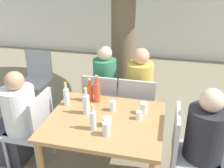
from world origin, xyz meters
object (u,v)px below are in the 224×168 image
(dining_table_front, at_px, (105,126))
(person_seated_3, at_px, (140,95))
(drinking_glass_3, at_px, (113,106))
(patio_chair_2, at_px, (102,102))
(water_bottle_4, at_px, (66,96))
(patio_chair_0, at_px, (34,126))
(patio_chair_4, at_px, (37,76))
(soda_bottle_2, at_px, (97,92))
(patio_chair_3, at_px, (137,106))
(drinking_glass_2, at_px, (107,122))
(person_seated_0, at_px, (15,124))
(drinking_glass_1, at_px, (144,108))
(patio_chair_1, at_px, (186,148))
(drinking_glass_4, at_px, (106,129))
(person_seated_1, at_px, (212,151))
(drinking_glass_0, at_px, (139,115))
(water_bottle_0, at_px, (86,104))
(soda_bottle_1, at_px, (90,92))
(water_bottle_3, at_px, (93,120))
(person_seated_2, at_px, (107,92))

(dining_table_front, bearing_deg, person_seated_3, 76.35)
(drinking_glass_3, bearing_deg, patio_chair_2, 116.49)
(water_bottle_4, bearing_deg, patio_chair_0, -150.08)
(water_bottle_4, bearing_deg, patio_chair_2, 64.36)
(patio_chair_4, distance_m, soda_bottle_2, 1.66)
(patio_chair_3, bearing_deg, drinking_glass_2, 77.40)
(dining_table_front, relative_size, patio_chair_3, 1.27)
(person_seated_0, height_order, water_bottle_4, person_seated_0)
(person_seated_3, distance_m, drinking_glass_1, 0.80)
(patio_chair_1, distance_m, soda_bottle_2, 1.09)
(water_bottle_4, bearing_deg, drinking_glass_1, 0.84)
(drinking_glass_1, relative_size, drinking_glass_4, 0.92)
(drinking_glass_2, bearing_deg, dining_table_front, 114.60)
(person_seated_1, bearing_deg, patio_chair_0, 90.00)
(drinking_glass_0, relative_size, drinking_glass_4, 0.64)
(dining_table_front, bearing_deg, water_bottle_0, 163.45)
(patio_chair_4, distance_m, drinking_glass_0, 2.20)
(drinking_glass_4, bearing_deg, drinking_glass_1, 57.58)
(person_seated_0, xyz_separation_m, drinking_glass_3, (1.08, 0.18, 0.27))
(person_seated_0, height_order, soda_bottle_2, person_seated_0)
(drinking_glass_1, height_order, drinking_glass_3, drinking_glass_1)
(water_bottle_0, bearing_deg, patio_chair_2, 91.35)
(patio_chair_0, relative_size, soda_bottle_1, 3.38)
(dining_table_front, height_order, patio_chair_0, patio_chair_0)
(drinking_glass_1, bearing_deg, patio_chair_0, -170.33)
(patio_chair_3, bearing_deg, patio_chair_2, 0.00)
(patio_chair_3, bearing_deg, dining_table_front, 72.15)
(patio_chair_1, xyz_separation_m, water_bottle_0, (-1.02, 0.06, 0.33))
(water_bottle_3, height_order, drinking_glass_2, water_bottle_3)
(patio_chair_2, bearing_deg, drinking_glass_3, 116.49)
(person_seated_3, relative_size, drinking_glass_3, 11.25)
(soda_bottle_1, xyz_separation_m, drinking_glass_3, (0.30, -0.16, -0.05))
(patio_chair_2, distance_m, drinking_glass_1, 0.83)
(patio_chair_1, bearing_deg, person_seated_3, 31.35)
(patio_chair_2, bearing_deg, person_seated_2, -90.00)
(soda_bottle_2, xyz_separation_m, drinking_glass_4, (0.26, -0.58, -0.06))
(drinking_glass_3, bearing_deg, patio_chair_4, 143.62)
(water_bottle_3, xyz_separation_m, drinking_glass_1, (0.42, 0.39, -0.04))
(soda_bottle_2, bearing_deg, person_seated_0, -158.96)
(person_seated_3, bearing_deg, drinking_glass_0, 96.33)
(drinking_glass_0, xyz_separation_m, drinking_glass_2, (-0.28, -0.19, 0.00))
(water_bottle_4, height_order, drinking_glass_0, water_bottle_4)
(patio_chair_1, height_order, patio_chair_2, same)
(soda_bottle_1, relative_size, drinking_glass_3, 2.47)
(water_bottle_4, bearing_deg, water_bottle_0, -24.57)
(patio_chair_1, height_order, water_bottle_4, water_bottle_4)
(patio_chair_1, xyz_separation_m, drinking_glass_2, (-0.76, -0.10, 0.26))
(dining_table_front, distance_m, patio_chair_2, 0.76)
(water_bottle_0, relative_size, water_bottle_4, 1.08)
(patio_chair_2, height_order, water_bottle_0, water_bottle_0)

